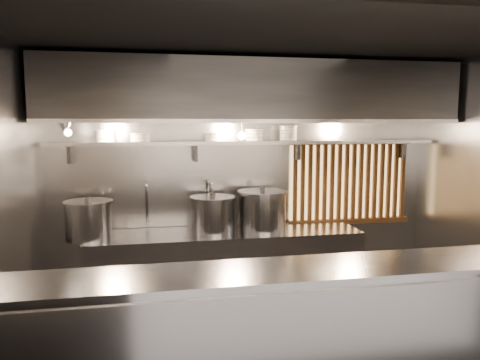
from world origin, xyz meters
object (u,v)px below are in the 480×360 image
object	(u,v)px
heat_lamp	(65,127)
stock_pot_mid	(213,214)
stock_pot_left	(88,220)
pendant_bulb	(242,136)
stock_pot_right	(262,210)

from	to	relation	value
heat_lamp	stock_pot_mid	world-z (taller)	heat_lamp
stock_pot_mid	heat_lamp	bearing A→B (deg)	-168.93
stock_pot_left	stock_pot_mid	world-z (taller)	same
stock_pot_left	stock_pot_mid	bearing A→B (deg)	1.53
heat_lamp	stock_pot_left	xyz separation A→B (m)	(0.15, 0.25, -0.97)
heat_lamp	stock_pot_left	size ratio (longest dim) A/B	0.61
heat_lamp	stock_pot_mid	size ratio (longest dim) A/B	0.54
pendant_bulb	stock_pot_left	distance (m)	1.86
stock_pot_right	stock_pot_mid	bearing A→B (deg)	-178.65
heat_lamp	stock_pot_right	distance (m)	2.25
heat_lamp	pendant_bulb	bearing A→B (deg)	11.00
heat_lamp	stock_pot_left	world-z (taller)	heat_lamp
stock_pot_right	stock_pot_left	bearing A→B (deg)	-178.53
pendant_bulb	stock_pot_mid	world-z (taller)	pendant_bulb
heat_lamp	pendant_bulb	world-z (taller)	heat_lamp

